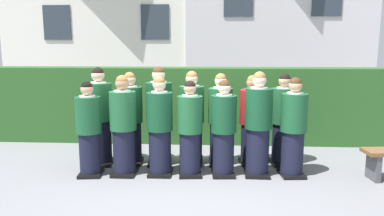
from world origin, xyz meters
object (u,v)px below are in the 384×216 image
object	(u,v)px
student_rear_row_3	(192,120)
student_in_red_blazer	(251,122)
student_front_row_3	(190,131)
student_front_row_4	(224,131)
student_rear_row_4	(220,122)
student_rear_row_6	(283,122)
student_front_row_2	(160,129)
student_front_row_1	(123,128)
student_front_row_5	(258,127)
student_rear_row_2	(159,118)
student_front_row_6	(293,130)
student_rear_row_0	(100,119)
student_rear_row_1	(131,120)
student_front_row_0	(89,131)

from	to	relation	value
student_rear_row_3	student_in_red_blazer	bearing A→B (deg)	3.90
student_front_row_3	student_front_row_4	xyz separation A→B (m)	(0.54, 0.03, 0.01)
student_rear_row_4	student_rear_row_6	xyz separation A→B (m)	(1.09, 0.06, -0.00)
student_in_red_blazer	student_rear_row_6	bearing A→B (deg)	0.21
student_front_row_2	student_in_red_blazer	world-z (taller)	student_front_row_2
student_front_row_1	student_front_row_5	bearing A→B (deg)	2.54
student_front_row_1	student_rear_row_6	size ratio (longest dim) A/B	1.01
student_rear_row_2	student_front_row_2	bearing A→B (deg)	-80.54
student_front_row_6	student_front_row_3	bearing A→B (deg)	-177.69
student_rear_row_2	student_rear_row_6	xyz separation A→B (m)	(2.16, 0.11, -0.06)
student_rear_row_3	student_rear_row_0	bearing A→B (deg)	-176.50
student_front_row_2	student_rear_row_1	distance (m)	0.80
student_front_row_1	student_rear_row_1	bearing A→B (deg)	91.06
student_front_row_3	student_rear_row_0	xyz separation A→B (m)	(-1.60, 0.47, 0.09)
student_front_row_2	student_front_row_3	world-z (taller)	student_front_row_2
student_front_row_0	student_rear_row_4	bearing A→B (deg)	17.96
student_front_row_2	student_rear_row_1	world-z (taller)	student_rear_row_1
student_front_row_1	student_front_row_4	distance (m)	1.60
student_front_row_1	student_rear_row_6	distance (m)	2.73
student_front_row_3	student_front_row_6	bearing A→B (deg)	2.31
student_front_row_2	student_front_row_4	world-z (taller)	student_front_row_2
student_front_row_4	student_rear_row_4	distance (m)	0.56
student_rear_row_6	student_front_row_4	bearing A→B (deg)	-149.71
student_front_row_0	student_front_row_6	size ratio (longest dim) A/B	0.96
student_front_row_3	student_front_row_4	bearing A→B (deg)	2.71
student_front_row_3	student_rear_row_0	size ratio (longest dim) A/B	0.90
student_front_row_6	student_rear_row_6	bearing A→B (deg)	95.15
student_front_row_3	student_rear_row_4	bearing A→B (deg)	49.86
student_rear_row_2	student_rear_row_1	bearing A→B (deg)	178.68
student_front_row_4	student_rear_row_2	xyz separation A→B (m)	(-1.11, 0.50, 0.09)
student_rear_row_1	student_rear_row_2	world-z (taller)	student_rear_row_2
student_front_row_2	student_front_row_3	size ratio (longest dim) A/B	1.04
student_in_red_blazer	student_rear_row_6	world-z (taller)	student_rear_row_6
student_front_row_4	student_rear_row_6	distance (m)	1.21
student_in_red_blazer	student_rear_row_0	bearing A→B (deg)	-176.35
student_rear_row_0	student_in_red_blazer	bearing A→B (deg)	3.65
student_rear_row_0	student_rear_row_6	xyz separation A→B (m)	(3.19, 0.17, -0.05)
student_rear_row_2	student_front_row_4	bearing A→B (deg)	-24.52
student_front_row_0	student_front_row_5	xyz separation A→B (m)	(2.69, 0.17, 0.08)
student_front_row_5	student_rear_row_3	world-z (taller)	student_front_row_5
student_front_row_3	student_rear_row_6	xyz separation A→B (m)	(1.58, 0.64, 0.03)
student_front_row_0	student_rear_row_6	bearing A→B (deg)	12.98
student_front_row_6	student_front_row_4	bearing A→B (deg)	-177.89
student_front_row_5	student_rear_row_4	size ratio (longest dim) A/B	1.04
student_front_row_1	student_front_row_3	xyz separation A→B (m)	(1.07, 0.03, -0.04)
student_front_row_4	student_front_row_6	world-z (taller)	student_front_row_6
student_front_row_1	student_front_row_2	size ratio (longest dim) A/B	1.01
student_front_row_1	student_front_row_3	bearing A→B (deg)	1.39
student_front_row_6	student_in_red_blazer	world-z (taller)	student_front_row_6
student_rear_row_0	student_front_row_1	bearing A→B (deg)	-42.55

